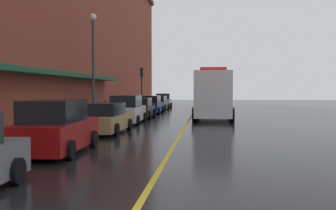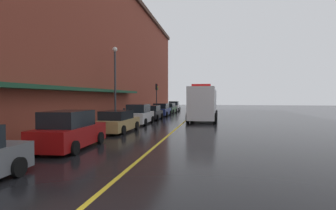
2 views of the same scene
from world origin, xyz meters
TOP-DOWN VIEW (x-y plane):
  - ground_plane at (0.00, 25.00)m, footprint 112.00×112.00m
  - sidewalk_left at (-6.20, 25.00)m, footprint 2.40×70.00m
  - lane_center_stripe at (0.00, 25.00)m, footprint 0.16×70.00m
  - brick_building_left at (-13.78, 24.00)m, footprint 13.94×64.00m
  - parked_car_1 at (-4.01, 7.83)m, footprint 2.24×4.68m
  - parked_car_2 at (-3.95, 14.24)m, footprint 2.19×4.82m
  - parked_car_3 at (-3.98, 20.04)m, footprint 2.13×4.61m
  - parked_car_4 at (-4.01, 25.12)m, footprint 2.12×4.11m
  - parked_car_5 at (-4.00, 31.03)m, footprint 2.16×4.50m
  - parked_car_6 at (-4.04, 37.10)m, footprint 2.25×4.43m
  - parked_car_7 at (-4.03, 42.60)m, footprint 2.09×4.22m
  - box_truck at (1.83, 24.58)m, footprint 3.10×8.15m
  - parking_meter_0 at (-5.35, 26.31)m, footprint 0.14×0.18m
  - parking_meter_1 at (-5.35, 38.58)m, footprint 0.14×0.18m
  - parking_meter_2 at (-5.35, 15.90)m, footprint 0.14×0.18m
  - parking_meter_3 at (-5.35, 19.79)m, footprint 0.14×0.18m
  - parking_meter_4 at (-5.35, 41.42)m, footprint 0.14×0.18m
  - street_lamp_left at (-5.95, 19.07)m, footprint 0.44×0.44m
  - traffic_light_near at (-5.29, 33.87)m, footprint 0.38×0.36m

SIDE VIEW (x-z plane):
  - ground_plane at x=0.00m, z-range 0.00..0.00m
  - lane_center_stripe at x=0.00m, z-range 0.00..0.01m
  - sidewalk_left at x=-6.20m, z-range 0.00..0.15m
  - parked_car_6 at x=-4.04m, z-range -0.04..1.52m
  - parked_car_2 at x=-3.95m, z-range -0.04..1.52m
  - parked_car_4 at x=-4.01m, z-range -0.04..1.54m
  - parked_car_5 at x=-4.00m, z-range -0.05..1.63m
  - parked_car_7 at x=-4.03m, z-range -0.06..1.71m
  - parked_car_3 at x=-3.98m, z-range -0.07..1.79m
  - parked_car_1 at x=-4.01m, z-range -0.07..1.81m
  - parking_meter_0 at x=-5.35m, z-range 0.39..1.72m
  - parking_meter_1 at x=-5.35m, z-range 0.39..1.72m
  - parking_meter_2 at x=-5.35m, z-range 0.39..1.72m
  - parking_meter_3 at x=-5.35m, z-range 0.39..1.72m
  - parking_meter_4 at x=-5.35m, z-range 0.39..1.72m
  - box_truck at x=1.83m, z-range -0.09..3.69m
  - traffic_light_near at x=-5.29m, z-range 1.01..5.31m
  - street_lamp_left at x=-5.95m, z-range 0.93..7.87m
  - brick_building_left at x=-13.78m, z-range 0.01..16.01m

